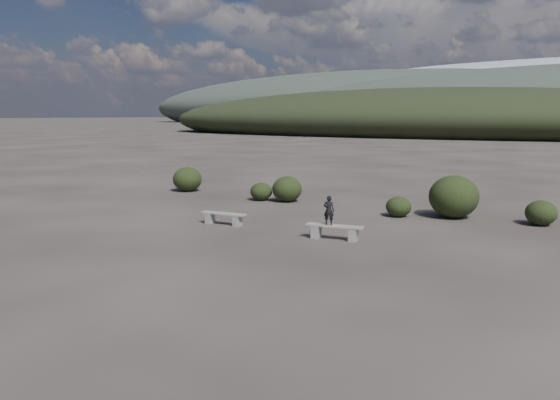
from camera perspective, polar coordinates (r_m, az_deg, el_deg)
The scene contains 10 objects.
ground at distance 14.57m, azimuth -7.54°, elevation -6.07°, with size 1200.00×1200.00×0.00m, color black.
bench_left at distance 18.85m, azimuth -5.93°, elevation -1.83°, with size 1.68×0.51×0.41m.
bench_right at distance 16.63m, azimuth 5.72°, elevation -3.22°, with size 1.80×0.65×0.44m.
seated_person at distance 16.56m, azimuth 5.13°, elevation -1.07°, with size 0.33×0.21×0.90m, color black.
shrub_a at distance 24.08m, azimuth -1.98°, elevation 0.89°, with size 0.96×0.96×0.79m, color black.
shrub_b at distance 23.69m, azimuth 0.74°, elevation 1.16°, with size 1.30×1.30×1.11m, color black.
shrub_c at distance 20.68m, azimuth 12.28°, elevation -0.68°, with size 0.94×0.94×0.75m, color black.
shrub_d at distance 20.93m, azimuth 17.70°, elevation 0.34°, with size 1.79×1.79×1.57m, color black.
shrub_e at distance 20.64m, azimuth 25.62°, elevation -1.22°, with size 1.04×1.04×0.86m, color black.
shrub_f at distance 27.30m, azimuth -9.65°, elevation 2.16°, with size 1.42×1.42×1.20m, color black.
Camera 1 is at (8.98, -10.85, 3.74)m, focal length 35.00 mm.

